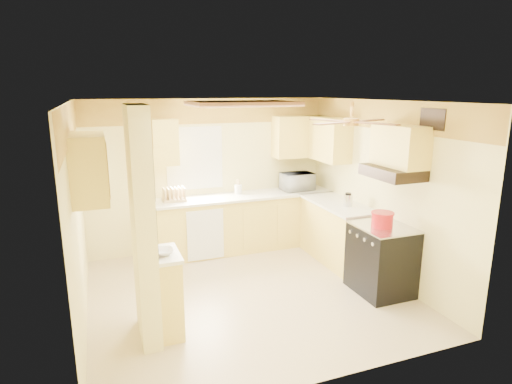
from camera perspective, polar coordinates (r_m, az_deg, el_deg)
name	(u,v)px	position (r m, az deg, el deg)	size (l,w,h in m)	color
floor	(248,293)	(5.83, -1.03, -13.38)	(4.00, 4.00, 0.00)	tan
ceiling	(247,101)	(5.20, -1.14, 11.99)	(4.00, 4.00, 0.00)	white
wall_back	(210,175)	(7.16, -6.18, 2.25)	(4.00, 4.00, 0.00)	#F4E695
wall_front	(322,256)	(3.74, 8.82, -8.45)	(4.00, 4.00, 0.00)	#F4E695
wall_left	(77,219)	(5.10, -22.79, -3.35)	(3.80, 3.80, 0.00)	#F4E695
wall_right	(381,190)	(6.32, 16.27, 0.28)	(3.80, 3.80, 0.00)	#F4E695
wallpaper_border	(208,111)	(7.01, -6.36, 10.67)	(4.00, 0.02, 0.40)	#FFD74B
partition_column	(143,227)	(4.59, -14.85, -4.56)	(0.20, 0.70, 2.50)	#F4E695
partition_ledge	(168,295)	(4.91, -11.66, -13.24)	(0.25, 0.55, 0.90)	#FFD968
ledge_top	(166,254)	(4.72, -11.93, -8.13)	(0.28, 0.58, 0.04)	silver
lower_cabinets_back	(244,223)	(7.22, -1.56, -4.14)	(3.00, 0.60, 0.90)	#FFD968
lower_cabinets_right	(337,233)	(6.85, 10.81, -5.37)	(0.60, 1.40, 0.90)	#FFD968
countertop_back	(244,196)	(7.08, -1.56, -0.54)	(3.04, 0.64, 0.04)	silver
countertop_right	(338,204)	(6.71, 10.91, -1.58)	(0.64, 1.44, 0.04)	silver
dishwasher_panel	(205,235)	(6.74, -6.75, -5.71)	(0.58, 0.02, 0.80)	white
window	(195,158)	(7.04, -8.19, 4.48)	(0.92, 0.02, 1.02)	white
upper_cab_back_left	(158,142)	(6.74, -12.99, 6.45)	(0.60, 0.35, 0.70)	#FFD968
upper_cab_back_right	(299,137)	(7.44, 5.77, 7.36)	(0.90, 0.35, 0.70)	#FFD968
upper_cab_right	(327,139)	(7.15, 9.46, 7.01)	(0.35, 1.00, 0.70)	#FFD968
upper_cab_left_wall	(89,168)	(4.72, -21.42, 2.97)	(0.35, 0.75, 0.70)	#FFD968
upper_cab_over_stove	(400,146)	(5.67, 18.62, 5.84)	(0.35, 0.76, 0.52)	#FFD968
stove	(381,259)	(5.94, 16.36, -8.56)	(0.68, 0.77, 0.92)	black
range_hood	(392,172)	(5.66, 17.70, 2.52)	(0.50, 0.76, 0.14)	black
poster_menu	(151,170)	(4.45, -13.88, 2.93)	(0.02, 0.42, 0.57)	black
poster_nashville	(154,231)	(4.61, -13.43, -5.03)	(0.02, 0.42, 0.57)	black
ceiling_light_panel	(242,104)	(5.71, -1.88, 11.67)	(1.35, 0.95, 0.06)	brown
ceiling_fan	(351,121)	(5.03, 12.57, 9.18)	(1.15, 1.15, 0.26)	gold
vent_grate	(433,119)	(5.47, 22.49, 8.97)	(0.02, 0.40, 0.25)	black
microwave	(297,182)	(7.42, 5.53, 1.40)	(0.54, 0.36, 0.30)	white
bowl	(162,252)	(4.66, -12.36, -7.80)	(0.24, 0.24, 0.06)	white
dutch_oven	(382,219)	(5.73, 16.49, -3.52)	(0.29, 0.29, 0.19)	red
kettle	(348,200)	(6.51, 12.17, -1.05)	(0.13, 0.13, 0.20)	silver
dish_rack	(174,196)	(6.80, -10.90, -0.54)	(0.37, 0.27, 0.21)	#D8B87C
utensil_crock	(238,189)	(7.13, -2.38, 0.38)	(0.12, 0.12, 0.24)	white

